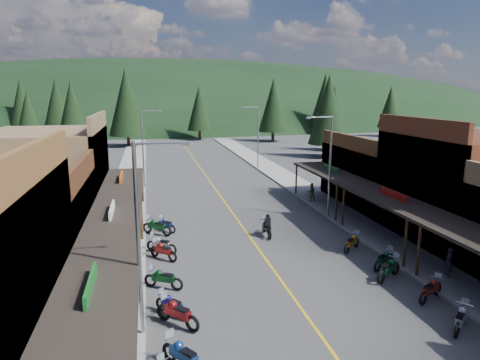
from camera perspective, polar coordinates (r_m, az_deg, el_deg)
ground at (r=25.21m, az=3.96°, el=-11.18°), size 220.00×220.00×0.00m
centerline at (r=43.89m, az=-3.30°, el=-1.20°), size 0.15×90.00×0.01m
sidewalk_west at (r=43.43m, az=-14.72°, el=-1.61°), size 3.40×94.00×0.15m
sidewalk_east at (r=45.99m, az=7.46°, el=-0.59°), size 3.40×94.00×0.15m
shop_west_2 at (r=26.06m, az=-27.81°, el=-5.86°), size 10.90×9.00×6.20m
shop_west_3 at (r=34.91m, az=-23.92°, el=0.34°), size 10.90×10.20×8.20m
shop_east_2 at (r=32.07m, az=27.52°, el=-0.91°), size 10.90×9.00×8.20m
shop_east_3 at (r=39.92m, az=18.64°, el=0.61°), size 10.90×10.20×6.20m
streetlight_0 at (r=17.13m, az=-12.97°, el=-6.72°), size 2.16×0.18×8.00m
streetlight_1 at (r=44.60m, az=-12.66°, el=4.56°), size 2.16×0.18×8.00m
streetlight_2 at (r=33.59m, az=11.70°, el=2.33°), size 2.16×0.18×8.00m
streetlight_3 at (r=54.26m, az=2.28°, el=6.06°), size 2.16×0.18×8.00m
ridge_hill at (r=157.72m, az=-9.91°, el=7.97°), size 310.00×140.00×60.00m
pine_1 at (r=93.95m, az=-23.23°, el=9.22°), size 5.88×5.88×12.50m
pine_2 at (r=80.37m, az=-14.90°, el=10.04°), size 6.72×6.72×14.00m
pine_3 at (r=88.97m, az=-5.47°, el=9.52°), size 5.04×5.04×11.00m
pine_4 at (r=85.91m, az=4.47°, el=9.97°), size 5.88×5.88×12.50m
pine_5 at (r=102.66m, az=11.25°, el=10.48°), size 6.72×6.72×14.00m
pine_6 at (r=101.09m, az=19.38°, el=9.18°), size 5.04×5.04×11.00m
pine_7 at (r=101.55m, az=-27.08°, el=9.00°), size 5.88×5.88×12.50m
pine_8 at (r=64.28m, az=-26.30°, el=7.11°), size 4.48×4.48×10.00m
pine_9 at (r=73.98m, az=12.35°, el=8.80°), size 4.93×4.93×10.80m
pine_10 at (r=73.24m, az=-21.44°, el=8.56°), size 5.38×5.38×11.60m
pine_11 at (r=65.93m, az=11.71°, el=9.20°), size 5.82×5.82×12.40m
bike_west_4 at (r=16.47m, az=-7.53°, el=-22.12°), size 1.94×2.27×1.29m
bike_west_5 at (r=19.09m, az=-8.34°, el=-17.01°), size 2.13×2.20×1.31m
bike_west_6 at (r=19.96m, az=-9.09°, el=-16.01°), size 1.77×1.89×1.11m
bike_west_7 at (r=22.41m, az=-10.19°, el=-12.71°), size 2.16×1.63×1.19m
bike_west_8 at (r=26.04m, az=-10.20°, el=-9.18°), size 1.92×1.98×1.18m
bike_west_9 at (r=27.07m, az=-10.43°, el=-8.35°), size 2.10×1.80×1.19m
bike_west_10 at (r=30.40m, az=-11.04°, el=-6.01°), size 2.29×1.97×1.31m
bike_west_11 at (r=31.05m, az=-9.81°, el=-5.79°), size 1.63×1.93×1.09m
bike_east_4 at (r=20.82m, az=27.40°, el=-15.97°), size 1.97×1.80×1.15m
bike_east_5 at (r=22.90m, az=24.11°, el=-13.09°), size 2.11×1.56×1.16m
bike_east_6 at (r=24.38m, az=19.25°, el=-11.03°), size 2.30×1.82×1.28m
bike_east_7 at (r=25.76m, az=18.65°, el=-9.90°), size 2.06×1.62×1.15m
bike_east_8 at (r=27.90m, az=14.69°, el=-7.98°), size 1.97×1.78×1.14m
rider_on_bike at (r=29.67m, az=3.60°, el=-6.24°), size 0.77×2.17×1.64m
pedestrian_east_a at (r=25.55m, az=26.07°, el=-9.78°), size 0.56×0.68×1.61m
pedestrian_east_b at (r=38.79m, az=9.46°, el=-1.60°), size 0.83×0.51×1.64m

